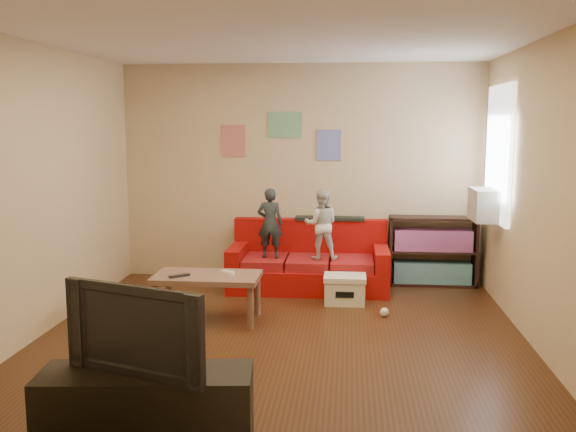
# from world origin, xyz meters

# --- Properties ---
(room_shell) EXTENTS (4.52, 5.02, 2.72)m
(room_shell) POSITION_xyz_m (0.00, 0.00, 1.35)
(room_shell) COLOR #462511
(room_shell) RESTS_ON ground
(sofa) EXTENTS (1.88, 0.87, 0.83)m
(sofa) POSITION_xyz_m (0.14, 2.00, 0.28)
(sofa) COLOR #A80D09
(sofa) RESTS_ON ground
(child_a) EXTENTS (0.32, 0.22, 0.83)m
(child_a) POSITION_xyz_m (-0.31, 1.84, 0.81)
(child_a) COLOR #272F33
(child_a) RESTS_ON sofa
(child_b) EXTENTS (0.41, 0.33, 0.82)m
(child_b) POSITION_xyz_m (0.29, 1.84, 0.80)
(child_b) COLOR silver
(child_b) RESTS_ON sofa
(coffee_table) EXTENTS (1.05, 0.58, 0.47)m
(coffee_table) POSITION_xyz_m (-0.80, 0.62, 0.41)
(coffee_table) COLOR #825C4A
(coffee_table) RESTS_ON ground
(remote) EXTENTS (0.19, 0.18, 0.02)m
(remote) POSITION_xyz_m (-1.05, 0.50, 0.48)
(remote) COLOR black
(remote) RESTS_ON coffee_table
(game_controller) EXTENTS (0.15, 0.10, 0.03)m
(game_controller) POSITION_xyz_m (-0.60, 0.67, 0.49)
(game_controller) COLOR white
(game_controller) RESTS_ON coffee_table
(bookshelf) EXTENTS (1.05, 0.32, 0.84)m
(bookshelf) POSITION_xyz_m (1.63, 2.30, 0.38)
(bookshelf) COLOR black
(bookshelf) RESTS_ON ground
(window) EXTENTS (0.04, 1.08, 1.48)m
(window) POSITION_xyz_m (2.22, 1.65, 1.64)
(window) COLOR white
(window) RESTS_ON room_shell
(ac_unit) EXTENTS (0.28, 0.55, 0.35)m
(ac_unit) POSITION_xyz_m (2.10, 1.65, 1.08)
(ac_unit) COLOR #B7B2A3
(ac_unit) RESTS_ON window
(artwork_left) EXTENTS (0.30, 0.01, 0.40)m
(artwork_left) POSITION_xyz_m (-0.85, 2.48, 1.75)
(artwork_left) COLOR #D87266
(artwork_left) RESTS_ON room_shell
(artwork_center) EXTENTS (0.42, 0.01, 0.32)m
(artwork_center) POSITION_xyz_m (-0.20, 2.48, 1.95)
(artwork_center) COLOR #72B27F
(artwork_center) RESTS_ON room_shell
(artwork_right) EXTENTS (0.30, 0.01, 0.38)m
(artwork_right) POSITION_xyz_m (0.35, 2.48, 1.70)
(artwork_right) COLOR #727FCC
(artwork_right) RESTS_ON room_shell
(file_box) EXTENTS (0.46, 0.35, 0.32)m
(file_box) POSITION_xyz_m (0.58, 1.37, 0.16)
(file_box) COLOR #FBF2CC
(file_box) RESTS_ON ground
(tv_stand) EXTENTS (1.33, 0.56, 0.48)m
(tv_stand) POSITION_xyz_m (-0.61, -1.92, 0.24)
(tv_stand) COLOR black
(tv_stand) RESTS_ON ground
(television) EXTENTS (0.96, 0.45, 0.56)m
(television) POSITION_xyz_m (-0.61, -1.92, 0.76)
(television) COLOR black
(television) RESTS_ON tv_stand
(tissue) EXTENTS (0.10, 0.10, 0.09)m
(tissue) POSITION_xyz_m (0.98, 0.92, 0.05)
(tissue) COLOR silver
(tissue) RESTS_ON ground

